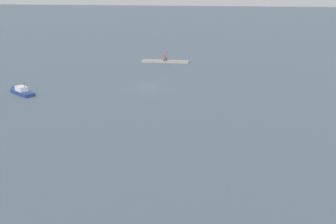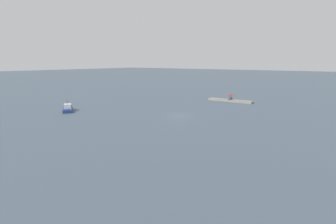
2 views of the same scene
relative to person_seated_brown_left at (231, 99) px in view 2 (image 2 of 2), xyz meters
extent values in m
plane|color=#475666|center=(0.25, 21.95, -0.78)|extent=(500.00, 500.00, 0.00)
cube|color=gray|center=(-3.93, 0.01, -0.52)|extent=(2.74, 1.72, 0.53)
cube|color=gray|center=(-1.15, 0.01, -0.52)|extent=(2.74, 1.72, 0.53)
cube|color=gray|center=(1.64, 0.01, -0.52)|extent=(2.74, 1.72, 0.53)
cube|color=gray|center=(4.43, 0.01, -0.52)|extent=(2.74, 1.72, 0.53)
cube|color=#1E2333|center=(-0.02, 0.19, -0.17)|extent=(0.40, 0.46, 0.16)
cube|color=brown|center=(0.01, -0.08, 0.01)|extent=(0.42, 0.26, 0.52)
sphere|color=tan|center=(0.01, -0.08, 0.37)|extent=(0.22, 0.22, 0.22)
cube|color=#1E2333|center=(0.54, 0.22, -0.17)|extent=(0.40, 0.46, 0.16)
cube|color=gray|center=(0.57, -0.06, 0.01)|extent=(0.42, 0.26, 0.52)
sphere|color=tan|center=(0.57, -0.06, 0.37)|extent=(0.22, 0.22, 0.22)
cylinder|color=black|center=(0.29, 0.01, 0.27)|extent=(0.02, 0.02, 1.05)
cone|color=#B21E1E|center=(0.29, 0.01, 0.87)|extent=(1.41, 1.41, 0.25)
sphere|color=black|center=(0.29, 0.01, 1.02)|extent=(0.05, 0.05, 0.05)
cube|color=navy|center=(19.92, 31.60, -0.58)|extent=(4.87, 4.20, 0.79)
cone|color=navy|center=(21.84, 30.20, -0.58)|extent=(2.33, 2.33, 1.67)
cube|color=silver|center=(20.38, 31.26, 0.21)|extent=(2.47, 2.30, 0.79)
cube|color=#283847|center=(20.84, 30.92, 0.25)|extent=(0.82, 1.07, 0.55)
cylinder|color=black|center=(19.34, 32.02, 1.16)|extent=(0.05, 0.05, 1.11)
camera|label=1|loc=(-13.28, 94.03, 17.56)|focal=43.59mm
camera|label=2|loc=(-29.17, 64.58, 9.06)|focal=31.02mm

